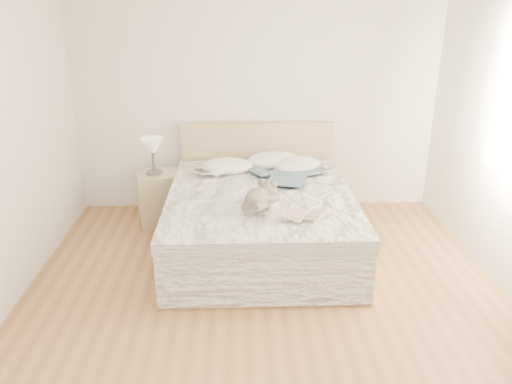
{
  "coord_description": "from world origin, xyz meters",
  "views": [
    {
      "loc": [
        -0.19,
        -3.24,
        2.29
      ],
      "look_at": [
        -0.04,
        1.05,
        0.62
      ],
      "focal_mm": 35.0,
      "sensor_mm": 36.0,
      "label": 1
    }
  ],
  "objects_px": {
    "bed": "(260,217)",
    "table_lamp": "(153,148)",
    "photo_book": "(209,172)",
    "nightstand": "(159,198)",
    "childrens_book": "(306,215)",
    "teddy_bear": "(257,206)"
  },
  "relations": [
    {
      "from": "bed",
      "to": "table_lamp",
      "type": "bearing_deg",
      "value": 151.59
    },
    {
      "from": "bed",
      "to": "photo_book",
      "type": "height_order",
      "value": "bed"
    },
    {
      "from": "nightstand",
      "to": "childrens_book",
      "type": "relative_size",
      "value": 1.71
    },
    {
      "from": "nightstand",
      "to": "photo_book",
      "type": "distance_m",
      "value": 0.68
    },
    {
      "from": "nightstand",
      "to": "bed",
      "type": "bearing_deg",
      "value": -29.54
    },
    {
      "from": "table_lamp",
      "to": "bed",
      "type": "bearing_deg",
      "value": -28.41
    },
    {
      "from": "nightstand",
      "to": "photo_book",
      "type": "xyz_separation_m",
      "value": [
        0.55,
        -0.2,
        0.35
      ]
    },
    {
      "from": "childrens_book",
      "to": "teddy_bear",
      "type": "bearing_deg",
      "value": -170.32
    },
    {
      "from": "photo_book",
      "to": "teddy_bear",
      "type": "xyz_separation_m",
      "value": [
        0.46,
        -0.95,
        0.02
      ]
    },
    {
      "from": "table_lamp",
      "to": "teddy_bear",
      "type": "bearing_deg",
      "value": -47.28
    },
    {
      "from": "teddy_bear",
      "to": "table_lamp",
      "type": "bearing_deg",
      "value": 157.49
    },
    {
      "from": "nightstand",
      "to": "photo_book",
      "type": "relative_size",
      "value": 1.97
    },
    {
      "from": "nightstand",
      "to": "teddy_bear",
      "type": "relative_size",
      "value": 1.51
    },
    {
      "from": "childrens_book",
      "to": "teddy_bear",
      "type": "distance_m",
      "value": 0.43
    },
    {
      "from": "nightstand",
      "to": "table_lamp",
      "type": "xyz_separation_m",
      "value": [
        -0.03,
        -0.01,
        0.56
      ]
    },
    {
      "from": "nightstand",
      "to": "childrens_book",
      "type": "distance_m",
      "value": 1.96
    },
    {
      "from": "childrens_book",
      "to": "nightstand",
      "type": "bearing_deg",
      "value": 169.14
    },
    {
      "from": "bed",
      "to": "photo_book",
      "type": "xyz_separation_m",
      "value": [
        -0.51,
        0.41,
        0.32
      ]
    },
    {
      "from": "table_lamp",
      "to": "teddy_bear",
      "type": "distance_m",
      "value": 1.56
    },
    {
      "from": "table_lamp",
      "to": "photo_book",
      "type": "relative_size",
      "value": 1.36
    },
    {
      "from": "photo_book",
      "to": "table_lamp",
      "type": "bearing_deg",
      "value": 125.66
    },
    {
      "from": "bed",
      "to": "table_lamp",
      "type": "distance_m",
      "value": 1.35
    }
  ]
}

